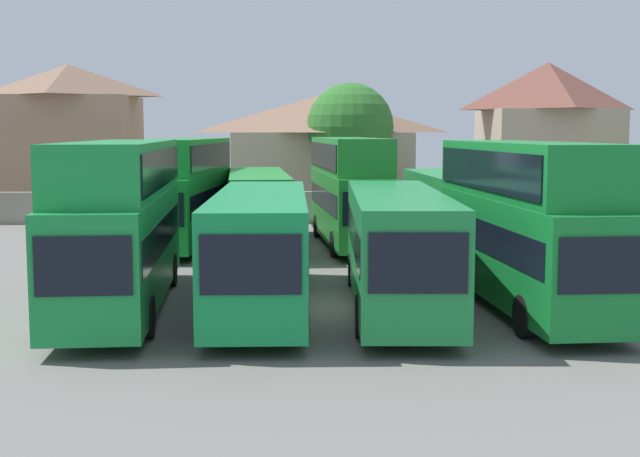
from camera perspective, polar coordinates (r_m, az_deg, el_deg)
The scene contains 14 objects.
ground at distance 43.16m, azimuth -0.55°, elevation -0.41°, with size 140.00×140.00×0.00m, color slate.
depot_boundary_wall at distance 48.42m, azimuth -0.67°, elevation 1.41°, with size 56.00×0.50×1.80m, color gray.
bus_1 at distance 25.62m, azimuth -13.11°, elevation 0.87°, with size 3.18×12.02×4.91m.
bus_2 at distance 25.16m, azimuth -3.97°, elevation -0.97°, with size 2.72×12.03×3.40m.
bus_3 at distance 25.17m, azimuth 5.13°, elevation -0.93°, with size 2.97×11.92×3.44m.
bus_4 at distance 25.65m, azimuth 13.61°, elevation 0.84°, with size 3.27×11.06×4.89m.
bus_5 at distance 39.02m, azimuth -8.92°, elevation 2.81°, with size 3.21×11.34×4.86m.
bus_6 at distance 38.71m, azimuth -4.15°, elevation 1.63°, with size 3.32×12.01×3.35m.
bus_7 at distance 38.81m, azimuth 1.96°, elevation 2.89°, with size 3.29×11.17×4.90m.
bus_8 at distance 38.86m, azimuth 8.59°, elevation 1.55°, with size 2.90×10.30×3.31m.
house_terrace_left at distance 57.12m, azimuth -16.30°, elevation 5.83°, with size 8.54×7.42×9.40m.
house_terrace_centre at distance 54.34m, azimuth 0.10°, elevation 5.05°, with size 11.47×7.99×7.47m.
house_terrace_right at distance 56.52m, azimuth 14.84°, elevation 5.94°, with size 7.99×8.13×9.50m.
tree_right_of_lot at distance 50.82m, azimuth 2.02°, elevation 6.76°, with size 5.16×5.16×8.03m.
Camera 1 is at (-0.77, -24.83, 5.22)m, focal length 48.06 mm.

